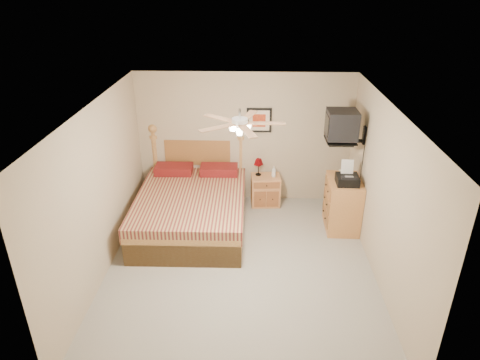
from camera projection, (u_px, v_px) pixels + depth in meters
name	position (u px, v px, depth m)	size (l,w,h in m)	color
floor	(240.00, 266.00, 6.55)	(4.50, 4.50, 0.00)	gray
ceiling	(240.00, 108.00, 5.47)	(4.00, 4.50, 0.04)	white
wall_back	(244.00, 139.00, 8.03)	(4.00, 0.04, 2.50)	tan
wall_front	(232.00, 306.00, 3.98)	(4.00, 0.04, 2.50)	tan
wall_left	(100.00, 192.00, 6.07)	(0.04, 4.50, 2.50)	tan
wall_right	(384.00, 196.00, 5.95)	(0.04, 4.50, 2.50)	tan
bed	(190.00, 188.00, 7.26)	(1.80, 2.36, 1.53)	#B16D36
nightstand	(266.00, 190.00, 8.22)	(0.54, 0.41, 0.59)	tan
table_lamp	(258.00, 167.00, 8.08)	(0.18, 0.18, 0.33)	#5F0307
lotion_bottle	(274.00, 171.00, 8.03)	(0.08, 0.08, 0.22)	silver
framed_picture	(259.00, 120.00, 7.85)	(0.46, 0.04, 0.46)	black
dresser	(343.00, 204.00, 7.38)	(0.54, 0.78, 0.92)	#AF783D
fax_machine	(348.00, 173.00, 6.97)	(0.36, 0.38, 0.38)	black
magazine_lower	(341.00, 173.00, 7.41)	(0.18, 0.24, 0.02)	beige
magazine_upper	(342.00, 172.00, 7.41)	(0.18, 0.25, 0.02)	gray
wall_tv	(351.00, 127.00, 6.92)	(0.56, 0.46, 0.58)	black
ceiling_fan	(240.00, 123.00, 5.35)	(1.14, 1.14, 0.28)	white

